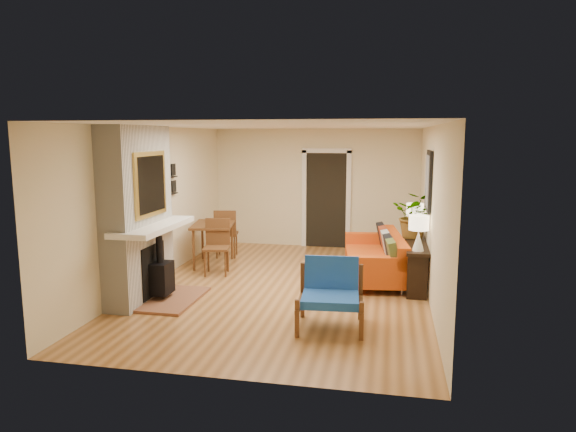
# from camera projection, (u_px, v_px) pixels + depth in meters

# --- Properties ---
(room_shell) EXTENTS (6.50, 6.50, 6.50)m
(room_shell) POSITION_uv_depth(u_px,v_px,m) (340.00, 195.00, 10.62)
(room_shell) COLOR #B67E46
(room_shell) RESTS_ON ground
(fireplace) EXTENTS (1.09, 1.68, 2.60)m
(fireplace) POSITION_uv_depth(u_px,v_px,m) (140.00, 218.00, 7.61)
(fireplace) COLOR white
(fireplace) RESTS_ON ground
(sofa) EXTENTS (1.17, 2.23, 0.84)m
(sofa) POSITION_uv_depth(u_px,v_px,m) (379.00, 257.00, 8.88)
(sofa) COLOR silver
(sofa) RESTS_ON ground
(ottoman) EXTENTS (0.69, 0.69, 0.34)m
(ottoman) POSITION_uv_depth(u_px,v_px,m) (335.00, 269.00, 8.79)
(ottoman) COLOR silver
(ottoman) RESTS_ON ground
(blue_chair) EXTENTS (0.90, 0.88, 0.87)m
(blue_chair) POSITION_uv_depth(u_px,v_px,m) (331.00, 290.00, 6.66)
(blue_chair) COLOR brown
(blue_chair) RESTS_ON ground
(dining_table) EXTENTS (1.00, 1.86, 0.98)m
(dining_table) POSITION_uv_depth(u_px,v_px,m) (217.00, 232.00, 9.75)
(dining_table) COLOR brown
(dining_table) RESTS_ON ground
(console_table) EXTENTS (0.34, 1.85, 0.72)m
(console_table) POSITION_uv_depth(u_px,v_px,m) (415.00, 250.00, 8.48)
(console_table) COLOR black
(console_table) RESTS_ON ground
(lamp_near) EXTENTS (0.30, 0.30, 0.54)m
(lamp_near) POSITION_uv_depth(u_px,v_px,m) (419.00, 229.00, 7.73)
(lamp_near) COLOR white
(lamp_near) RESTS_ON console_table
(lamp_far) EXTENTS (0.30, 0.30, 0.54)m
(lamp_far) POSITION_uv_depth(u_px,v_px,m) (415.00, 215.00, 9.11)
(lamp_far) COLOR white
(lamp_far) RESTS_ON console_table
(houseplant) EXTENTS (0.85, 0.78, 0.79)m
(houseplant) POSITION_uv_depth(u_px,v_px,m) (415.00, 215.00, 8.67)
(houseplant) COLOR #1E5919
(houseplant) RESTS_ON console_table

